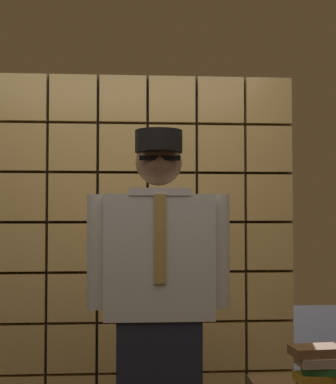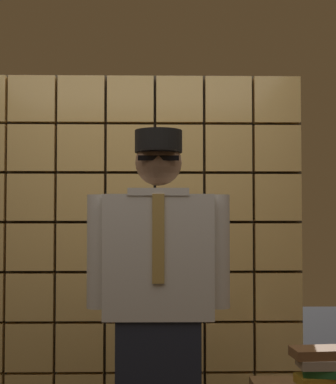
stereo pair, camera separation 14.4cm
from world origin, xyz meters
name	(u,v)px [view 1 (the left image)]	position (x,y,z in m)	size (l,w,h in m)	color
glass_block_wall	(123,247)	(0.00, 1.45, 1.12)	(2.28, 0.10, 2.28)	#F2C672
standing_person	(159,303)	(0.18, 0.45, 0.91)	(0.69, 0.29, 1.74)	#1E2333
book_stack	(320,368)	(0.94, 0.36, 0.61)	(0.27, 0.18, 0.21)	maroon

